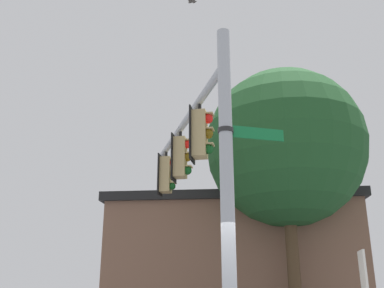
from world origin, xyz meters
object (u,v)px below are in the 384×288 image
traffic_light_nearest_pole (201,134)px  street_name_sign (243,132)px  traffic_light_mid_inner (181,157)px  traffic_light_mid_outer (166,175)px  bird_flying (192,1)px

traffic_light_nearest_pole → street_name_sign: bearing=36.6°
traffic_light_nearest_pole → street_name_sign: size_ratio=1.14×
traffic_light_mid_inner → traffic_light_nearest_pole: bearing=26.3°
traffic_light_nearest_pole → traffic_light_mid_inner: 1.85m
traffic_light_mid_outer → street_name_sign: size_ratio=1.14×
traffic_light_mid_inner → bird_flying: 3.82m
traffic_light_mid_inner → bird_flying: bearing=18.8°
street_name_sign → bird_flying: bearing=-129.7°
traffic_light_nearest_pole → bird_flying: 3.16m
street_name_sign → bird_flying: 3.93m
street_name_sign → traffic_light_mid_inner: bearing=-148.7°
traffic_light_nearest_pole → bird_flying: (0.43, -0.11, 3.12)m
traffic_light_mid_outer → street_name_sign: (4.68, 2.66, -0.52)m
traffic_light_mid_outer → bird_flying: (3.74, 1.53, 3.12)m
traffic_light_mid_outer → bird_flying: 5.11m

